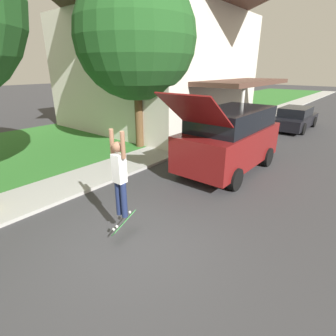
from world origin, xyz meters
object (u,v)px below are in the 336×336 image
(skateboard, at_px, (124,222))
(lawn_tree_far, at_px, (136,38))
(skateboarder, at_px, (119,174))
(suv_parked, at_px, (230,138))
(car_down_street, at_px, (295,118))

(skateboard, bearing_deg, lawn_tree_far, 131.97)
(skateboarder, bearing_deg, lawn_tree_far, 131.94)
(skateboard, bearing_deg, suv_parked, 90.99)
(lawn_tree_far, distance_m, skateboard, 8.21)
(suv_parked, relative_size, car_down_street, 1.18)
(lawn_tree_far, height_order, skateboarder, lawn_tree_far)
(car_down_street, bearing_deg, lawn_tree_far, -116.50)
(lawn_tree_far, xyz_separation_m, skateboarder, (4.71, -5.24, -3.16))
(car_down_street, height_order, skateboard, car_down_street)
(suv_parked, distance_m, skateboarder, 5.24)
(lawn_tree_far, relative_size, car_down_street, 1.61)
(lawn_tree_far, height_order, car_down_street, lawn_tree_far)
(lawn_tree_far, relative_size, skateboarder, 3.80)
(lawn_tree_far, distance_m, car_down_street, 10.80)
(car_down_street, bearing_deg, skateboard, -89.24)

